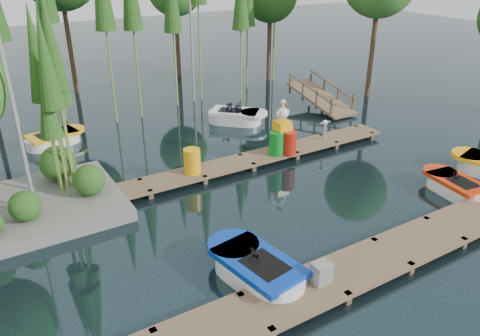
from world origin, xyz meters
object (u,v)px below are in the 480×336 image
boat_yellow_far (54,139)px  boat_blue (257,270)px  boat_red (456,187)px  utility_cabinet (321,273)px  yellow_barrel (192,161)px  drum_cluster (283,137)px

boat_yellow_far → boat_blue: bearing=-70.5°
boat_red → boat_yellow_far: boat_yellow_far is taller
boat_yellow_far → boat_red: bearing=-39.4°
boat_red → utility_cabinet: (-7.16, -1.50, 0.32)m
utility_cabinet → boat_yellow_far: bearing=104.9°
boat_red → yellow_barrel: yellow_barrel is taller
boat_red → drum_cluster: (-3.28, 5.35, 0.67)m
boat_yellow_far → drum_cluster: size_ratio=1.29×
yellow_barrel → drum_cluster: size_ratio=0.43×
boat_yellow_far → yellow_barrel: (3.51, -6.00, 0.48)m
boat_blue → boat_red: bearing=-6.6°
boat_yellow_far → utility_cabinet: bearing=-67.1°
boat_yellow_far → utility_cabinet: size_ratio=5.11×
yellow_barrel → boat_red: bearing=-37.7°
boat_red → drum_cluster: bearing=129.2°
boat_blue → boat_red: 8.21m
yellow_barrel → drum_cluster: drum_cluster is taller
boat_blue → drum_cluster: drum_cluster is taller
boat_yellow_far → utility_cabinet: 13.46m
drum_cluster → boat_yellow_far: bearing=140.0°
boat_yellow_far → drum_cluster: drum_cluster is taller
drum_cluster → yellow_barrel: bearing=177.7°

